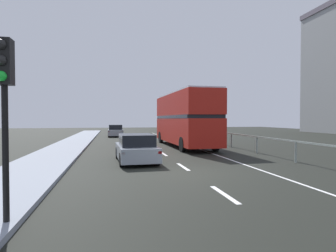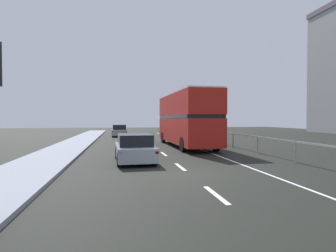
# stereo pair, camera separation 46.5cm
# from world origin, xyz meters

# --- Properties ---
(ground_plane) EXTENTS (74.40, 120.00, 0.10)m
(ground_plane) POSITION_xyz_m (0.00, 0.00, -0.05)
(ground_plane) COLOR black
(near_sidewalk_kerb) EXTENTS (2.85, 80.00, 0.14)m
(near_sidewalk_kerb) POSITION_xyz_m (-6.42, 0.00, 0.07)
(near_sidewalk_kerb) COLOR gray
(near_sidewalk_kerb) RESTS_ON ground
(lane_paint_markings) EXTENTS (3.16, 46.00, 0.01)m
(lane_paint_markings) POSITION_xyz_m (1.92, 8.79, 0.00)
(lane_paint_markings) COLOR silver
(lane_paint_markings) RESTS_ON ground
(bridge_side_railing) EXTENTS (0.10, 42.00, 1.09)m
(bridge_side_railing) POSITION_xyz_m (5.79, 9.00, 0.89)
(bridge_side_railing) COLOR gray
(bridge_side_railing) RESTS_ON ground
(double_decker_bus_red) EXTENTS (2.75, 10.36, 4.17)m
(double_decker_bus_red) POSITION_xyz_m (2.45, 10.36, 2.24)
(double_decker_bus_red) COLOR #AB1C13
(double_decker_bus_red) RESTS_ON ground
(hatchback_car_near) EXTENTS (1.99, 4.19, 1.40)m
(hatchback_car_near) POSITION_xyz_m (-1.96, 3.15, 0.67)
(hatchback_car_near) COLOR gray
(hatchback_car_near) RESTS_ON ground
(sedan_car_ahead) EXTENTS (1.83, 4.24, 1.45)m
(sedan_car_ahead) POSITION_xyz_m (-2.66, 24.18, 0.69)
(sedan_car_ahead) COLOR gray
(sedan_car_ahead) RESTS_ON ground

